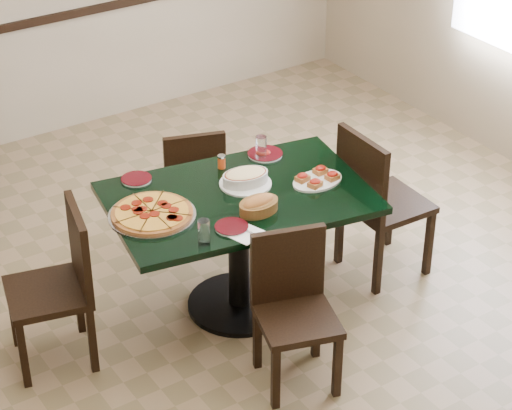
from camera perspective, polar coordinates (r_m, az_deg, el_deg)
floor at (r=5.81m, az=0.33°, el=-5.80°), size 5.50×5.50×0.00m
main_table at (r=5.49m, az=-1.00°, el=-1.04°), size 1.53×1.13×0.75m
chair_far at (r=6.16m, az=-3.63°, el=1.42°), size 0.47×0.47×0.80m
chair_near at (r=5.09m, az=2.13°, el=-5.52°), size 0.48×0.48×0.83m
chair_right at (r=5.85m, az=6.83°, el=0.49°), size 0.45×0.45×0.95m
chair_left at (r=5.27m, az=-11.03°, el=-4.14°), size 0.50×0.50×0.89m
pepperoni_pizza at (r=5.23m, az=-5.96°, el=-0.48°), size 0.46×0.46×0.04m
lasagna_casserole at (r=5.47m, az=-0.61°, el=1.59°), size 0.29×0.29×0.09m
bread_basket at (r=5.23m, az=0.15°, el=0.00°), size 0.24×0.18×0.10m
bruschetta_platter at (r=5.52m, az=3.53°, el=1.54°), size 0.32×0.23×0.05m
side_plate_near at (r=5.11m, az=-1.41°, el=-1.27°), size 0.17×0.17×0.02m
side_plate_far_r at (r=5.79m, az=0.53°, el=2.95°), size 0.20×0.20×0.03m
side_plate_far_l at (r=5.57m, az=-6.85°, el=1.48°), size 0.17×0.17×0.02m
napkin_setting at (r=5.07m, az=-0.64°, el=-1.62°), size 0.20×0.20×0.01m
water_glass_a at (r=5.73m, az=0.29°, el=3.31°), size 0.06×0.06×0.14m
water_glass_b at (r=4.97m, az=-3.00°, el=-1.54°), size 0.06×0.06×0.13m
pepper_shaker at (r=5.64m, az=-1.98°, el=2.50°), size 0.05×0.05×0.08m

